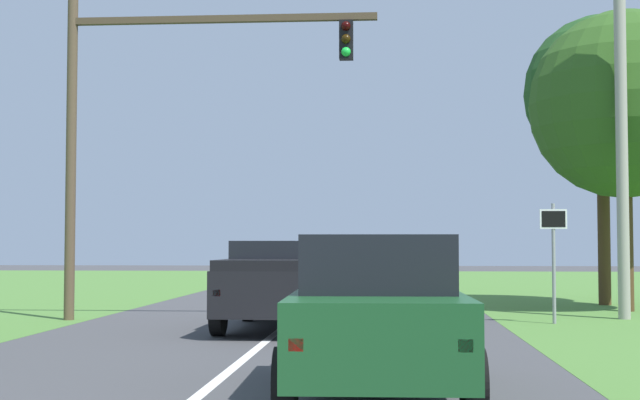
{
  "coord_description": "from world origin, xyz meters",
  "views": [
    {
      "loc": [
        2.18,
        -5.17,
        1.77
      ],
      "look_at": [
        0.58,
        17.02,
        2.86
      ],
      "focal_mm": 50.83,
      "sensor_mm": 36.0,
      "label": 1
    }
  ],
  "objects_px": {
    "pickup_truck_lead": "(280,283)",
    "utility_pole_right": "(621,119)",
    "red_suv_near": "(377,311)",
    "oak_tree_right": "(624,105)",
    "extra_tree_1": "(602,93)",
    "keep_moving_sign": "(554,247)",
    "traffic_light": "(151,105)"
  },
  "relations": [
    {
      "from": "red_suv_near",
      "to": "extra_tree_1",
      "type": "xyz_separation_m",
      "value": [
        6.48,
        16.18,
        5.24
      ]
    },
    {
      "from": "pickup_truck_lead",
      "to": "traffic_light",
      "type": "distance_m",
      "value": 5.52
    },
    {
      "from": "oak_tree_right",
      "to": "keep_moving_sign",
      "type": "bearing_deg",
      "value": -123.54
    },
    {
      "from": "red_suv_near",
      "to": "oak_tree_right",
      "type": "bearing_deg",
      "value": 64.7
    },
    {
      "from": "red_suv_near",
      "to": "keep_moving_sign",
      "type": "bearing_deg",
      "value": 68.41
    },
    {
      "from": "red_suv_near",
      "to": "keep_moving_sign",
      "type": "relative_size",
      "value": 1.73
    },
    {
      "from": "red_suv_near",
      "to": "pickup_truck_lead",
      "type": "height_order",
      "value": "red_suv_near"
    },
    {
      "from": "traffic_light",
      "to": "utility_pole_right",
      "type": "relative_size",
      "value": 0.8
    },
    {
      "from": "extra_tree_1",
      "to": "traffic_light",
      "type": "bearing_deg",
      "value": -152.19
    },
    {
      "from": "utility_pole_right",
      "to": "extra_tree_1",
      "type": "relative_size",
      "value": 1.11
    },
    {
      "from": "pickup_truck_lead",
      "to": "oak_tree_right",
      "type": "height_order",
      "value": "oak_tree_right"
    },
    {
      "from": "pickup_truck_lead",
      "to": "oak_tree_right",
      "type": "bearing_deg",
      "value": 32.77
    },
    {
      "from": "red_suv_near",
      "to": "oak_tree_right",
      "type": "height_order",
      "value": "oak_tree_right"
    },
    {
      "from": "utility_pole_right",
      "to": "extra_tree_1",
      "type": "xyz_separation_m",
      "value": [
        0.75,
        5.08,
        1.48
      ]
    },
    {
      "from": "red_suv_near",
      "to": "extra_tree_1",
      "type": "bearing_deg",
      "value": 68.18
    },
    {
      "from": "keep_moving_sign",
      "to": "utility_pole_right",
      "type": "distance_m",
      "value": 3.83
    },
    {
      "from": "oak_tree_right",
      "to": "extra_tree_1",
      "type": "distance_m",
      "value": 2.63
    },
    {
      "from": "keep_moving_sign",
      "to": "utility_pole_right",
      "type": "xyz_separation_m",
      "value": [
        1.88,
        1.38,
        3.04
      ]
    },
    {
      "from": "pickup_truck_lead",
      "to": "utility_pole_right",
      "type": "xyz_separation_m",
      "value": [
        7.84,
        2.95,
        3.78
      ]
    },
    {
      "from": "utility_pole_right",
      "to": "extra_tree_1",
      "type": "distance_m",
      "value": 5.35
    },
    {
      "from": "oak_tree_right",
      "to": "extra_tree_1",
      "type": "relative_size",
      "value": 0.94
    },
    {
      "from": "extra_tree_1",
      "to": "oak_tree_right",
      "type": "bearing_deg",
      "value": -90.51
    },
    {
      "from": "red_suv_near",
      "to": "keep_moving_sign",
      "type": "distance_m",
      "value": 10.48
    },
    {
      "from": "traffic_light",
      "to": "utility_pole_right",
      "type": "bearing_deg",
      "value": 6.03
    },
    {
      "from": "pickup_truck_lead",
      "to": "utility_pole_right",
      "type": "distance_m",
      "value": 9.19
    },
    {
      "from": "utility_pole_right",
      "to": "extra_tree_1",
      "type": "height_order",
      "value": "utility_pole_right"
    },
    {
      "from": "pickup_truck_lead",
      "to": "keep_moving_sign",
      "type": "bearing_deg",
      "value": 14.82
    },
    {
      "from": "red_suv_near",
      "to": "oak_tree_right",
      "type": "distance_m",
      "value": 15.76
    },
    {
      "from": "traffic_light",
      "to": "extra_tree_1",
      "type": "relative_size",
      "value": 0.9
    },
    {
      "from": "oak_tree_right",
      "to": "extra_tree_1",
      "type": "bearing_deg",
      "value": 89.49
    },
    {
      "from": "red_suv_near",
      "to": "utility_pole_right",
      "type": "xyz_separation_m",
      "value": [
        5.73,
        11.1,
        3.76
      ]
    },
    {
      "from": "red_suv_near",
      "to": "traffic_light",
      "type": "distance_m",
      "value": 11.99
    }
  ]
}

